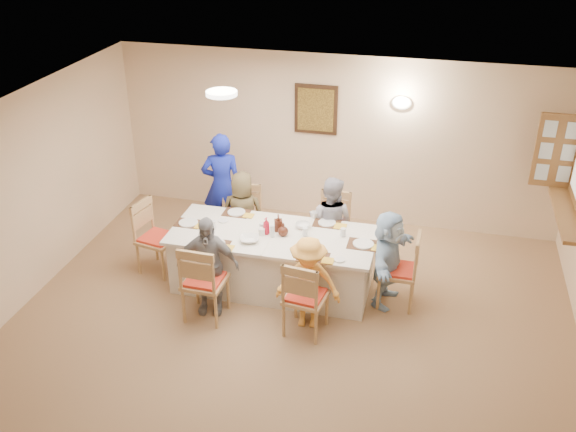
% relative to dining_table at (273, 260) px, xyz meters
% --- Properties ---
extents(ground, '(7.00, 7.00, 0.00)m').
position_rel_dining_table_xyz_m(ground, '(0.41, -1.44, -0.38)').
color(ground, '#95724B').
extents(room_walls, '(7.00, 7.00, 7.00)m').
position_rel_dining_table_xyz_m(room_walls, '(0.41, -1.44, 1.13)').
color(room_walls, beige).
rests_on(room_walls, ground).
extents(wall_picture, '(0.62, 0.05, 0.72)m').
position_rel_dining_table_xyz_m(wall_picture, '(0.11, 2.03, 1.32)').
color(wall_picture, black).
rests_on(wall_picture, room_walls).
extents(wall_sconce, '(0.26, 0.09, 0.18)m').
position_rel_dining_table_xyz_m(wall_sconce, '(1.31, 2.00, 1.52)').
color(wall_sconce, white).
rests_on(wall_sconce, room_walls).
extents(ceiling_light, '(0.36, 0.36, 0.05)m').
position_rel_dining_table_xyz_m(ceiling_light, '(-0.59, 0.06, 2.09)').
color(ceiling_light, white).
rests_on(ceiling_light, room_walls).
extents(hatch_sill, '(0.30, 1.50, 0.05)m').
position_rel_dining_table_xyz_m(hatch_sill, '(3.50, 0.96, 0.59)').
color(hatch_sill, olive).
rests_on(hatch_sill, room_walls).
extents(shutter_door, '(0.55, 0.04, 1.00)m').
position_rel_dining_table_xyz_m(shutter_door, '(3.36, 1.72, 1.12)').
color(shutter_door, olive).
rests_on(shutter_door, room_walls).
extents(dining_table, '(2.52, 1.07, 0.76)m').
position_rel_dining_table_xyz_m(dining_table, '(0.00, 0.00, 0.00)').
color(dining_table, silver).
rests_on(dining_table, ground).
extents(chair_back_left, '(0.51, 0.51, 0.92)m').
position_rel_dining_table_xyz_m(chair_back_left, '(-0.60, 0.80, 0.08)').
color(chair_back_left, tan).
rests_on(chair_back_left, ground).
extents(chair_back_right, '(0.48, 0.48, 0.96)m').
position_rel_dining_table_xyz_m(chair_back_right, '(0.60, 0.80, 0.10)').
color(chair_back_right, tan).
rests_on(chair_back_right, ground).
extents(chair_front_left, '(0.50, 0.50, 1.01)m').
position_rel_dining_table_xyz_m(chair_front_left, '(-0.60, -0.80, 0.13)').
color(chair_front_left, tan).
rests_on(chair_front_left, ground).
extents(chair_front_right, '(0.52, 0.52, 0.97)m').
position_rel_dining_table_xyz_m(chair_front_right, '(0.60, -0.80, 0.11)').
color(chair_front_right, tan).
rests_on(chair_front_right, ground).
extents(chair_left_end, '(0.56, 0.56, 0.98)m').
position_rel_dining_table_xyz_m(chair_left_end, '(-1.55, 0.00, 0.11)').
color(chair_left_end, tan).
rests_on(chair_left_end, ground).
extents(chair_right_end, '(0.47, 0.47, 0.96)m').
position_rel_dining_table_xyz_m(chair_right_end, '(1.55, 0.00, 0.10)').
color(chair_right_end, tan).
rests_on(chair_right_end, ground).
extents(diner_back_left, '(0.70, 0.55, 1.22)m').
position_rel_dining_table_xyz_m(diner_back_left, '(-0.60, 0.68, 0.23)').
color(diner_back_left, brown).
rests_on(diner_back_left, ground).
extents(diner_back_right, '(0.81, 0.72, 1.28)m').
position_rel_dining_table_xyz_m(diner_back_right, '(0.60, 0.68, 0.26)').
color(diner_back_right, '#A2A1B1').
rests_on(diner_back_right, ground).
extents(diner_front_left, '(0.83, 0.53, 1.26)m').
position_rel_dining_table_xyz_m(diner_front_left, '(-0.60, -0.68, 0.25)').
color(diner_front_left, gray).
rests_on(diner_front_left, ground).
extents(diner_front_right, '(0.81, 0.56, 1.14)m').
position_rel_dining_table_xyz_m(diner_front_right, '(0.60, -0.68, 0.19)').
color(diner_front_right, '#FDAD44').
rests_on(diner_front_right, ground).
extents(diner_right_end, '(1.27, 0.78, 1.23)m').
position_rel_dining_table_xyz_m(diner_right_end, '(1.42, 0.00, 0.23)').
color(diner_right_end, '#B8DBF9').
rests_on(diner_right_end, ground).
extents(caregiver, '(0.79, 0.72, 1.55)m').
position_rel_dining_table_xyz_m(caregiver, '(-1.05, 1.15, 0.40)').
color(caregiver, '#1827B9').
rests_on(caregiver, ground).
extents(placemat_fl, '(0.35, 0.26, 0.01)m').
position_rel_dining_table_xyz_m(placemat_fl, '(-0.60, -0.42, 0.38)').
color(placemat_fl, '#472B19').
rests_on(placemat_fl, dining_table).
extents(plate_fl, '(0.25, 0.25, 0.02)m').
position_rel_dining_table_xyz_m(plate_fl, '(-0.60, -0.42, 0.39)').
color(plate_fl, white).
rests_on(plate_fl, dining_table).
extents(napkin_fl, '(0.14, 0.14, 0.01)m').
position_rel_dining_table_xyz_m(napkin_fl, '(-0.42, -0.47, 0.39)').
color(napkin_fl, gold).
rests_on(napkin_fl, dining_table).
extents(placemat_fr, '(0.36, 0.27, 0.01)m').
position_rel_dining_table_xyz_m(placemat_fr, '(0.60, -0.42, 0.38)').
color(placemat_fr, '#472B19').
rests_on(placemat_fr, dining_table).
extents(plate_fr, '(0.22, 0.22, 0.01)m').
position_rel_dining_table_xyz_m(plate_fr, '(0.60, -0.42, 0.39)').
color(plate_fr, white).
rests_on(plate_fr, dining_table).
extents(napkin_fr, '(0.14, 0.14, 0.01)m').
position_rel_dining_table_xyz_m(napkin_fr, '(0.78, -0.47, 0.39)').
color(napkin_fr, gold).
rests_on(napkin_fr, dining_table).
extents(placemat_bl, '(0.34, 0.26, 0.01)m').
position_rel_dining_table_xyz_m(placemat_bl, '(-0.60, 0.42, 0.38)').
color(placemat_bl, '#472B19').
rests_on(placemat_bl, dining_table).
extents(plate_bl, '(0.23, 0.23, 0.01)m').
position_rel_dining_table_xyz_m(plate_bl, '(-0.60, 0.42, 0.39)').
color(plate_bl, white).
rests_on(plate_bl, dining_table).
extents(napkin_bl, '(0.13, 0.13, 0.01)m').
position_rel_dining_table_xyz_m(napkin_bl, '(-0.42, 0.37, 0.39)').
color(napkin_bl, gold).
rests_on(napkin_bl, dining_table).
extents(placemat_br, '(0.34, 0.25, 0.01)m').
position_rel_dining_table_xyz_m(placemat_br, '(0.60, 0.42, 0.38)').
color(placemat_br, '#472B19').
rests_on(placemat_br, dining_table).
extents(plate_br, '(0.22, 0.22, 0.01)m').
position_rel_dining_table_xyz_m(plate_br, '(0.60, 0.42, 0.39)').
color(plate_br, white).
rests_on(plate_br, dining_table).
extents(napkin_br, '(0.15, 0.15, 0.01)m').
position_rel_dining_table_xyz_m(napkin_br, '(0.78, 0.37, 0.39)').
color(napkin_br, gold).
rests_on(napkin_br, dining_table).
extents(placemat_le, '(0.33, 0.24, 0.01)m').
position_rel_dining_table_xyz_m(placemat_le, '(-1.10, 0.00, 0.38)').
color(placemat_le, '#472B19').
rests_on(placemat_le, dining_table).
extents(plate_le, '(0.24, 0.24, 0.02)m').
position_rel_dining_table_xyz_m(plate_le, '(-1.10, 0.00, 0.39)').
color(plate_le, white).
rests_on(plate_le, dining_table).
extents(napkin_le, '(0.13, 0.13, 0.01)m').
position_rel_dining_table_xyz_m(napkin_le, '(-0.92, -0.05, 0.39)').
color(napkin_le, gold).
rests_on(napkin_le, dining_table).
extents(placemat_re, '(0.37, 0.28, 0.01)m').
position_rel_dining_table_xyz_m(placemat_re, '(1.12, 0.00, 0.38)').
color(placemat_re, '#472B19').
rests_on(placemat_re, dining_table).
extents(plate_re, '(0.25, 0.25, 0.02)m').
position_rel_dining_table_xyz_m(plate_re, '(1.12, 0.00, 0.39)').
color(plate_re, white).
rests_on(plate_re, dining_table).
extents(napkin_re, '(0.15, 0.15, 0.01)m').
position_rel_dining_table_xyz_m(napkin_re, '(1.30, -0.05, 0.39)').
color(napkin_re, gold).
rests_on(napkin_re, dining_table).
extents(teacup_a, '(0.19, 0.19, 0.09)m').
position_rel_dining_table_xyz_m(teacup_a, '(-0.78, -0.34, 0.42)').
color(teacup_a, white).
rests_on(teacup_a, dining_table).
extents(teacup_b, '(0.15, 0.15, 0.09)m').
position_rel_dining_table_xyz_m(teacup_b, '(0.41, 0.53, 0.42)').
color(teacup_b, white).
rests_on(teacup_b, dining_table).
extents(bowl_a, '(0.36, 0.36, 0.06)m').
position_rel_dining_table_xyz_m(bowl_a, '(-0.22, -0.24, 0.41)').
color(bowl_a, white).
rests_on(bowl_a, dining_table).
extents(bowl_b, '(0.24, 0.24, 0.06)m').
position_rel_dining_table_xyz_m(bowl_b, '(0.33, 0.24, 0.41)').
color(bowl_b, white).
rests_on(bowl_b, dining_table).
extents(condiment_ketchup, '(0.13, 0.13, 0.22)m').
position_rel_dining_table_xyz_m(condiment_ketchup, '(-0.07, -0.02, 0.49)').
color(condiment_ketchup, '#AC0E24').
rests_on(condiment_ketchup, dining_table).
extents(condiment_brown, '(0.16, 0.16, 0.21)m').
position_rel_dining_table_xyz_m(condiment_brown, '(0.05, 0.10, 0.49)').
color(condiment_brown, '#461F12').
rests_on(condiment_brown, dining_table).
extents(condiment_malt, '(0.21, 0.21, 0.17)m').
position_rel_dining_table_xyz_m(condiment_malt, '(0.14, -0.01, 0.46)').
color(condiment_malt, '#461F12').
rests_on(condiment_malt, dining_table).
extents(drinking_glass, '(0.06, 0.06, 0.09)m').
position_rel_dining_table_xyz_m(drinking_glass, '(-0.15, 0.05, 0.44)').
color(drinking_glass, silver).
rests_on(drinking_glass, dining_table).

